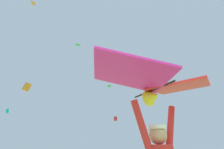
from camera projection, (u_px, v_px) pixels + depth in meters
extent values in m
sphere|color=tan|center=(158.00, 135.00, 2.03)|extent=(0.23, 0.23, 0.23)
cylinder|color=white|center=(157.00, 127.00, 2.07)|extent=(0.29, 0.29, 0.05)
cylinder|color=red|center=(170.00, 127.00, 2.20)|extent=(0.29, 0.15, 0.62)
cylinder|color=red|center=(141.00, 124.00, 1.96)|extent=(0.29, 0.15, 0.62)
cylinder|color=black|center=(152.00, 90.00, 2.30)|extent=(0.20, 0.80, 0.02)
cube|color=red|center=(180.00, 87.00, 2.47)|extent=(1.25, 1.23, 0.23)
cube|color=#DB2393|center=(131.00, 74.00, 2.03)|extent=(1.10, 1.00, 0.23)
cone|color=yellow|center=(153.00, 97.00, 2.25)|extent=(0.28, 0.25, 0.24)
cube|color=red|center=(115.00, 119.00, 31.06)|extent=(0.59, 0.61, 0.84)
pyramid|color=green|center=(109.00, 86.00, 32.36)|extent=(1.04, 1.03, 0.32)
pyramid|color=orange|center=(33.00, 3.00, 24.05)|extent=(0.96, 1.04, 0.53)
pyramid|color=green|center=(78.00, 45.00, 17.13)|extent=(0.66, 0.66, 0.23)
cube|color=orange|center=(27.00, 87.00, 19.46)|extent=(1.08, 0.92, 1.17)
cube|color=#19B2AD|center=(8.00, 111.00, 29.19)|extent=(0.55, 0.49, 0.80)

